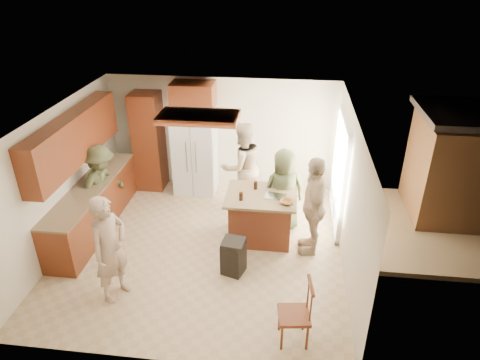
# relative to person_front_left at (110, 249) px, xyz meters

# --- Properties ---
(room_shell) EXTENTS (8.00, 5.20, 5.00)m
(room_shell) POSITION_rel_person_front_left_xyz_m (5.46, 3.01, -0.01)
(room_shell) COLOR tan
(room_shell) RESTS_ON ground
(person_front_left) EXTENTS (0.69, 0.78, 1.76)m
(person_front_left) POSITION_rel_person_front_left_xyz_m (0.00, 0.00, 0.00)
(person_front_left) COLOR tan
(person_front_left) RESTS_ON ground
(person_behind_left) EXTENTS (1.08, 0.98, 1.89)m
(person_behind_left) POSITION_rel_person_front_left_xyz_m (1.64, 2.88, 0.07)
(person_behind_left) COLOR tan
(person_behind_left) RESTS_ON ground
(person_behind_right) EXTENTS (0.93, 0.76, 1.65)m
(person_behind_right) POSITION_rel_person_front_left_xyz_m (2.51, 2.19, -0.05)
(person_behind_right) COLOR #3C4327
(person_behind_right) RESTS_ON ground
(person_side_right) EXTENTS (0.56, 1.08, 1.84)m
(person_side_right) POSITION_rel_person_front_left_xyz_m (3.04, 1.55, 0.04)
(person_side_right) COLOR tan
(person_side_right) RESTS_ON ground
(person_counter) EXTENTS (0.78, 1.17, 1.65)m
(person_counter) POSITION_rel_person_front_left_xyz_m (-0.95, 1.96, -0.05)
(person_counter) COLOR #3B3E24
(person_counter) RESTS_ON ground
(left_cabinetry) EXTENTS (0.64, 3.00, 2.30)m
(left_cabinetry) POSITION_rel_person_front_left_xyz_m (-1.16, 1.77, 0.08)
(left_cabinetry) COLOR maroon
(left_cabinetry) RESTS_ON ground
(back_wall_units) EXTENTS (1.80, 0.60, 2.45)m
(back_wall_units) POSITION_rel_person_front_left_xyz_m (-0.25, 3.57, 0.50)
(back_wall_units) COLOR maroon
(back_wall_units) RESTS_ON ground
(refrigerator) EXTENTS (0.90, 0.76, 1.80)m
(refrigerator) POSITION_rel_person_front_left_xyz_m (0.54, 3.48, 0.02)
(refrigerator) COLOR white
(refrigerator) RESTS_ON ground
(kitchen_island) EXTENTS (1.28, 1.03, 0.93)m
(kitchen_island) POSITION_rel_person_front_left_xyz_m (2.12, 1.81, -0.40)
(kitchen_island) COLOR #A74A2B
(kitchen_island) RESTS_ON ground
(island_items) EXTENTS (0.97, 0.71, 0.15)m
(island_items) POSITION_rel_person_front_left_xyz_m (2.36, 1.73, 0.09)
(island_items) COLOR silver
(island_items) RESTS_ON kitchen_island
(trash_bin) EXTENTS (0.43, 0.43, 0.63)m
(trash_bin) POSITION_rel_person_front_left_xyz_m (1.75, 0.76, -0.56)
(trash_bin) COLOR black
(trash_bin) RESTS_ON ground
(spindle_chair) EXTENTS (0.47, 0.47, 0.99)m
(spindle_chair) POSITION_rel_person_front_left_xyz_m (2.77, -0.57, -0.42)
(spindle_chair) COLOR maroon
(spindle_chair) RESTS_ON ground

